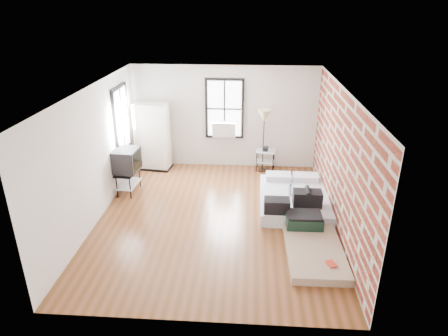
# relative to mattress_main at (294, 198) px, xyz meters

# --- Properties ---
(ground) EXTENTS (6.00, 6.00, 0.00)m
(ground) POSITION_rel_mattress_main_xyz_m (-1.74, -0.69, -0.18)
(ground) COLOR #573517
(ground) RESTS_ON ground
(room_shell) EXTENTS (5.02, 6.02, 2.80)m
(room_shell) POSITION_rel_mattress_main_xyz_m (-1.51, -0.33, 1.55)
(room_shell) COLOR silver
(room_shell) RESTS_ON ground
(mattress_main) EXTENTS (1.57, 2.12, 0.67)m
(mattress_main) POSITION_rel_mattress_main_xyz_m (0.00, 0.00, 0.00)
(mattress_main) COLOR white
(mattress_main) RESTS_ON ground
(mattress_bare) EXTENTS (1.06, 1.96, 0.42)m
(mattress_bare) POSITION_rel_mattress_main_xyz_m (0.18, -1.65, -0.06)
(mattress_bare) COLOR tan
(mattress_bare) RESTS_ON ground
(wardrobe) EXTENTS (0.99, 0.65, 1.84)m
(wardrobe) POSITION_rel_mattress_main_xyz_m (-3.69, 1.96, 0.73)
(wardrobe) COLOR black
(wardrobe) RESTS_ON ground
(side_table) EXTENTS (0.56, 0.47, 0.67)m
(side_table) POSITION_rel_mattress_main_xyz_m (-0.60, 2.03, 0.27)
(side_table) COLOR black
(side_table) RESTS_ON ground
(floor_lamp) EXTENTS (0.37, 0.37, 1.73)m
(floor_lamp) POSITION_rel_mattress_main_xyz_m (-0.68, 1.96, 1.30)
(floor_lamp) COLOR #311E10
(floor_lamp) RESTS_ON ground
(tv_stand) EXTENTS (0.60, 0.82, 1.11)m
(tv_stand) POSITION_rel_mattress_main_xyz_m (-3.96, 0.43, 0.61)
(tv_stand) COLOR black
(tv_stand) RESTS_ON ground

